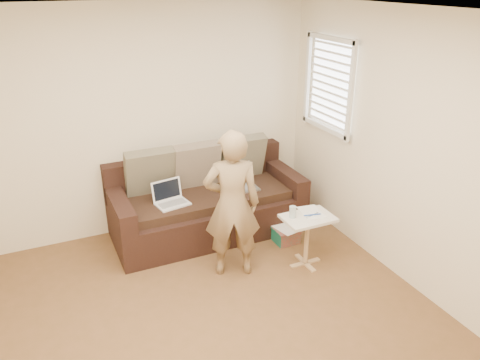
{
  "coord_description": "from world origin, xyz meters",
  "views": [
    {
      "loc": [
        -1.16,
        -2.87,
        2.83
      ],
      "look_at": [
        0.8,
        1.4,
        0.78
      ],
      "focal_mm": 35.28,
      "sensor_mm": 36.0,
      "label": 1
    }
  ],
  "objects": [
    {
      "name": "person",
      "position": [
        0.49,
        0.91,
        0.77
      ],
      "size": [
        0.65,
        0.54,
        1.54
      ],
      "primitive_type": "imported",
      "rotation": [
        0.0,
        0.0,
        2.81
      ],
      "color": "olive",
      "rests_on": "ground"
    },
    {
      "name": "pillow_left",
      "position": [
        -0.04,
        2.01,
        0.79
      ],
      "size": [
        0.55,
        0.29,
        0.57
      ],
      "primitive_type": null,
      "rotation": [
        0.28,
        0.0,
        0.0
      ],
      "color": "brown",
      "rests_on": "sofa"
    },
    {
      "name": "pillow_right",
      "position": [
        1.11,
        2.0,
        0.79
      ],
      "size": [
        0.55,
        0.28,
        0.57
      ],
      "primitive_type": null,
      "rotation": [
        0.26,
        0.0,
        0.0
      ],
      "color": "brown",
      "rests_on": "sofa"
    },
    {
      "name": "paper_on_table",
      "position": [
        1.33,
        0.77,
        0.57
      ],
      "size": [
        0.25,
        0.33,
        0.0
      ],
      "primitive_type": null,
      "rotation": [
        0.0,
        0.0,
        -0.14
      ],
      "color": "white",
      "rests_on": "side_table"
    },
    {
      "name": "floor",
      "position": [
        0.0,
        0.0,
        0.0
      ],
      "size": [
        4.5,
        4.5,
        0.0
      ],
      "primitive_type": "plane",
      "color": "brown",
      "rests_on": "ground"
    },
    {
      "name": "drinking_glass",
      "position": [
        1.09,
        0.76,
        0.63
      ],
      "size": [
        0.07,
        0.07,
        0.12
      ],
      "primitive_type": null,
      "color": "silver",
      "rests_on": "side_table"
    },
    {
      "name": "scissors",
      "position": [
        1.3,
        0.7,
        0.58
      ],
      "size": [
        0.2,
        0.15,
        0.02
      ],
      "primitive_type": null,
      "rotation": [
        0.0,
        0.0,
        0.3
      ],
      "color": "silver",
      "rests_on": "side_table"
    },
    {
      "name": "wall_right",
      "position": [
        2.0,
        0.0,
        1.3
      ],
      "size": [
        0.0,
        4.5,
        4.5
      ],
      "primitive_type": "plane",
      "rotation": [
        1.57,
        0.0,
        -1.57
      ],
      "color": "beige",
      "rests_on": "ground"
    },
    {
      "name": "pillow_mid",
      "position": [
        0.51,
        1.98,
        0.79
      ],
      "size": [
        0.55,
        0.27,
        0.57
      ],
      "primitive_type": null,
      "rotation": [
        0.24,
        0.0,
        0.0
      ],
      "color": "#6B5B4C",
      "rests_on": "sofa"
    },
    {
      "name": "window_blinds",
      "position": [
        1.95,
        1.5,
        1.7
      ],
      "size": [
        0.12,
        0.88,
        1.08
      ],
      "primitive_type": null,
      "color": "white",
      "rests_on": "wall_right"
    },
    {
      "name": "ceiling",
      "position": [
        0.0,
        0.0,
        2.6
      ],
      "size": [
        4.5,
        4.5,
        0.0
      ],
      "primitive_type": "plane",
      "rotation": [
        3.14,
        0.0,
        0.0
      ],
      "color": "white",
      "rests_on": "wall_back"
    },
    {
      "name": "sofa",
      "position": [
        0.56,
        1.77,
        0.42
      ],
      "size": [
        2.2,
        0.95,
        0.85
      ],
      "primitive_type": null,
      "color": "black",
      "rests_on": "ground"
    },
    {
      "name": "laptop_silver",
      "position": [
        0.95,
        1.69,
        0.52
      ],
      "size": [
        0.39,
        0.28,
        0.25
      ],
      "primitive_type": null,
      "rotation": [
        0.0,
        0.0,
        -0.02
      ],
      "color": "#B7BABC",
      "rests_on": "sofa"
    },
    {
      "name": "wall_back",
      "position": [
        0.0,
        2.25,
        1.3
      ],
      "size": [
        4.0,
        0.0,
        4.0
      ],
      "primitive_type": "plane",
      "rotation": [
        1.57,
        0.0,
        0.0
      ],
      "color": "beige",
      "rests_on": "ground"
    },
    {
      "name": "striped_box",
      "position": [
        1.28,
        1.2,
        0.09
      ],
      "size": [
        0.29,
        0.29,
        0.18
      ],
      "primitive_type": null,
      "color": "red",
      "rests_on": "ground"
    },
    {
      "name": "side_table",
      "position": [
        1.24,
        0.7,
        0.28
      ],
      "size": [
        0.52,
        0.36,
        0.57
      ],
      "primitive_type": null,
      "color": "silver",
      "rests_on": "ground"
    },
    {
      "name": "laptop_white",
      "position": [
        0.1,
        1.63,
        0.52
      ],
      "size": [
        0.39,
        0.31,
        0.25
      ],
      "primitive_type": null,
      "rotation": [
        0.0,
        0.0,
        0.18
      ],
      "color": "white",
      "rests_on": "sofa"
    }
  ]
}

